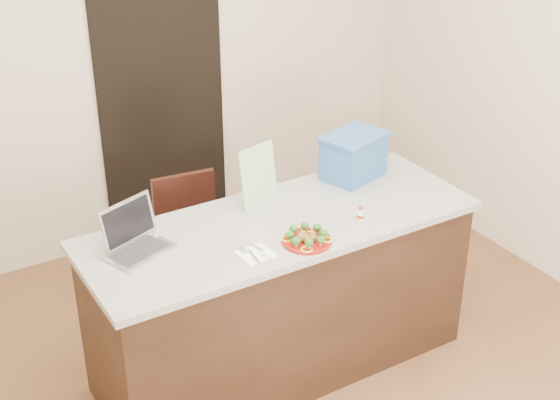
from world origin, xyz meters
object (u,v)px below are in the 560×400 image
napkin (255,254)px  laptop (134,237)px  plate (307,241)px  blue_box (354,156)px  chair (193,236)px  yogurt_bottle (360,215)px  island (281,295)px

napkin → laptop: 0.59m
plate → blue_box: size_ratio=0.59×
chair → laptop: bearing=-126.3°
laptop → yogurt_bottle: bearing=-38.0°
yogurt_bottle → island: bearing=150.1°
yogurt_bottle → blue_box: bearing=58.6°
yogurt_bottle → napkin: bearing=-178.8°
blue_box → napkin: bearing=-170.6°
laptop → chair: (0.58, 0.63, -0.49)m
plate → island: bearing=89.7°
napkin → yogurt_bottle: yogurt_bottle is taller
napkin → laptop: bearing=142.7°
island → yogurt_bottle: (0.35, -0.20, 0.49)m
island → yogurt_bottle: size_ratio=27.12×
island → chair: (-0.16, 0.77, 0.03)m
chair → plate: bearing=-74.8°
yogurt_bottle → laptop: (-1.09, 0.34, 0.03)m
plate → napkin: 0.27m
napkin → chair: 1.08m
island → napkin: 0.58m
island → chair: 0.78m
yogurt_bottle → chair: size_ratio=0.09×
napkin → blue_box: blue_box is taller
island → blue_box: bearing=20.9°
napkin → yogurt_bottle: size_ratio=2.00×
plate → yogurt_bottle: size_ratio=3.22×
napkin → plate: bearing=-6.5°
plate → blue_box: bearing=37.9°
plate → chair: plate is taller
napkin → laptop: laptop is taller
plate → laptop: (-0.74, 0.39, 0.05)m
island → laptop: laptop is taller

